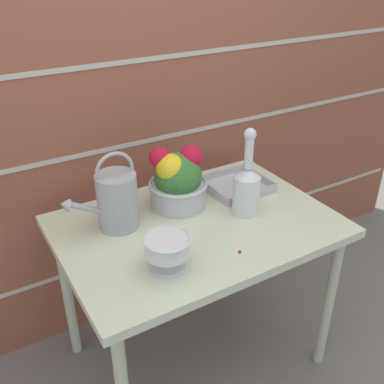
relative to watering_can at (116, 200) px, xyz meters
The scene contains 9 objects.
ground_plane 0.91m from the watering_can, 26.38° to the right, with size 12.00×12.00×0.00m, color slate.
brick_wall 0.52m from the watering_can, 53.10° to the left, with size 3.60×0.08×2.20m.
patio_table 0.36m from the watering_can, 26.38° to the right, with size 1.07×0.75×0.74m.
watering_can is the anchor object (origin of this frame).
crystal_pedestal_bowl 0.33m from the watering_can, 82.43° to the right, with size 0.16×0.16×0.12m.
flower_planter 0.28m from the watering_can, ahead, with size 0.24×0.24×0.26m.
glass_decanter 0.51m from the watering_can, 19.34° to the right, with size 0.11×0.11×0.36m.
wire_tray 0.58m from the watering_can, ahead, with size 0.27×0.25×0.04m.
fallen_petal 0.50m from the watering_can, 51.59° to the right, with size 0.01×0.01×0.01m.
Camera 1 is at (-0.77, -1.26, 1.70)m, focal length 42.00 mm.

